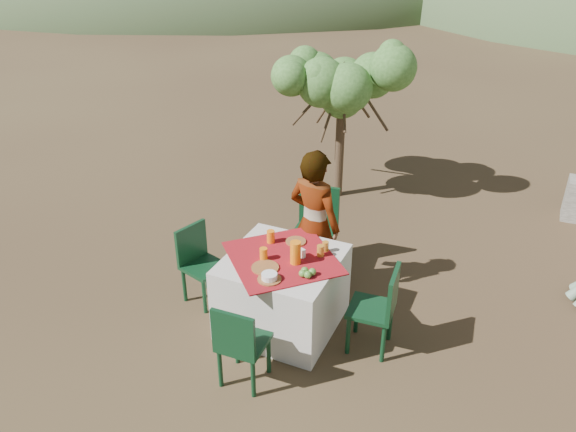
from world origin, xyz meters
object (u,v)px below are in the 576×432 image
object	(u,v)px
chair_far	(316,226)
chair_right	(380,306)
table	(283,291)
chair_near	(240,343)
juice_pitcher	(295,253)
chair_left	(199,260)
shrub_tree	(348,90)
person	(314,224)

from	to	relation	value
chair_far	chair_right	distance (m)	1.45
table	chair_near	xyz separation A→B (m)	(0.03, -0.89, 0.08)
chair_right	juice_pitcher	distance (m)	0.89
chair_near	chair_left	distance (m)	1.35
chair_near	chair_far	bearing A→B (deg)	-88.63
chair_near	juice_pitcher	bearing A→B (deg)	-99.93
chair_far	table	bearing A→B (deg)	-90.50
table	chair_far	bearing A→B (deg)	94.82
table	chair_far	size ratio (longest dim) A/B	1.34
chair_far	shrub_tree	distance (m)	2.21
table	person	xyz separation A→B (m)	(0.06, 0.64, 0.42)
chair_far	chair_left	bearing A→B (deg)	-135.71
chair_right	shrub_tree	size ratio (longest dim) A/B	0.45
chair_near	shrub_tree	distance (m)	4.06
shrub_tree	juice_pitcher	world-z (taller)	shrub_tree
chair_right	chair_near	bearing A→B (deg)	-49.21
table	chair_far	world-z (taller)	chair_far
chair_far	shrub_tree	bearing A→B (deg)	94.94
chair_near	person	distance (m)	1.57
table	chair_far	distance (m)	1.07
chair_left	juice_pitcher	distance (m)	1.18
chair_left	person	world-z (taller)	person
chair_far	chair_near	bearing A→B (deg)	-91.92
table	person	world-z (taller)	person
chair_right	juice_pitcher	world-z (taller)	juice_pitcher
chair_near	shrub_tree	bearing A→B (deg)	-85.16
person	juice_pitcher	bearing A→B (deg)	110.53
juice_pitcher	person	bearing A→B (deg)	97.69
table	juice_pitcher	distance (m)	0.51
chair_far	chair_near	size ratio (longest dim) A/B	1.18
chair_left	chair_right	distance (m)	1.89
table	person	distance (m)	0.77
chair_near	shrub_tree	size ratio (longest dim) A/B	0.43
table	juice_pitcher	xyz separation A→B (m)	(0.15, -0.03, 0.49)
chair_far	person	bearing A→B (deg)	-76.05
juice_pitcher	chair_right	bearing A→B (deg)	4.73
table	chair_right	distance (m)	0.95
table	chair_right	world-z (taller)	chair_right
chair_near	shrub_tree	xyz separation A→B (m)	(-0.47, 3.89, 1.06)
chair_right	juice_pitcher	size ratio (longest dim) A/B	3.95
chair_far	person	size ratio (longest dim) A/B	0.61
chair_left	shrub_tree	world-z (taller)	shrub_tree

